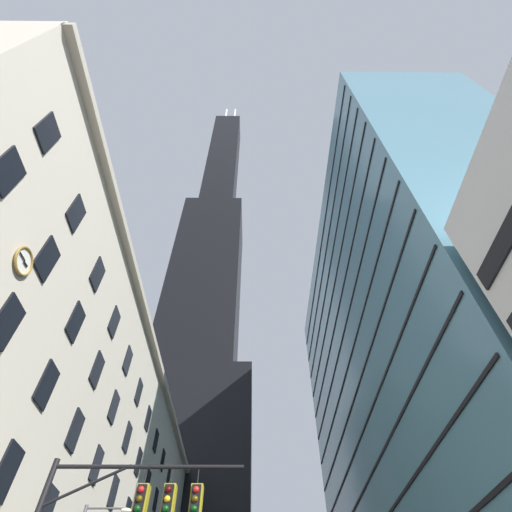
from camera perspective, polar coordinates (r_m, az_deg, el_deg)
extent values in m
cube|color=beige|center=(41.29, -29.97, -27.17)|extent=(14.67, 61.92, 27.07)
cube|color=#B2A893|center=(44.33, -14.49, -13.86)|extent=(0.70, 61.92, 0.60)
cube|color=black|center=(22.12, -32.79, -25.07)|extent=(0.14, 1.40, 2.20)
cube|color=black|center=(26.37, -28.48, -30.03)|extent=(0.14, 1.40, 2.20)
cube|color=black|center=(20.21, -32.73, -8.09)|extent=(0.14, 1.40, 2.20)
cube|color=black|center=(23.75, -28.42, -16.30)|extent=(0.14, 1.40, 2.20)
cube|color=black|center=(27.75, -25.07, -22.20)|extent=(0.14, 1.40, 2.20)
cube|color=black|center=(32.03, -22.40, -26.53)|extent=(0.14, 1.40, 2.20)
cube|color=black|center=(36.50, -20.23, -29.78)|extent=(0.14, 1.40, 2.20)
cube|color=black|center=(20.31, -32.67, 10.46)|extent=(0.14, 1.40, 2.20)
cube|color=black|center=(22.77, -28.36, -0.34)|extent=(0.14, 1.40, 2.20)
cube|color=black|center=(25.97, -25.01, -8.76)|extent=(0.14, 1.40, 2.20)
cube|color=black|center=(29.67, -22.34, -15.20)|extent=(0.14, 1.40, 2.20)
cube|color=black|center=(33.71, -20.18, -20.13)|extent=(0.14, 1.40, 2.20)
cube|color=black|center=(37.98, -18.40, -23.96)|extent=(0.14, 1.40, 2.20)
cube|color=black|center=(42.41, -16.91, -26.99)|extent=(0.14, 1.40, 2.20)
cube|color=black|center=(46.95, -15.64, -29.42)|extent=(0.14, 1.40, 2.20)
cube|color=black|center=(51.58, -14.55, -31.42)|extent=(0.14, 1.40, 2.20)
cube|color=black|center=(23.63, -28.30, 15.70)|extent=(0.14, 1.40, 2.20)
cube|color=black|center=(25.77, -24.95, 5.73)|extent=(0.14, 1.40, 2.20)
cube|color=black|center=(28.64, -22.29, -2.50)|extent=(0.14, 1.40, 2.20)
cube|color=black|center=(32.03, -20.13, -9.11)|extent=(0.14, 1.40, 2.20)
cube|color=black|center=(35.81, -18.35, -14.38)|extent=(0.14, 1.40, 2.20)
cube|color=black|center=(39.85, -16.86, -18.61)|extent=(0.14, 1.40, 2.20)
cube|color=black|center=(44.09, -15.60, -22.03)|extent=(0.14, 1.40, 2.20)
cube|color=black|center=(48.48, -14.51, -24.83)|extent=(0.14, 1.40, 2.20)
cube|color=black|center=(52.97, -13.57, -27.16)|extent=(0.14, 1.40, 2.20)
cube|color=black|center=(57.55, -12.75, -29.11)|extent=(0.14, 1.40, 2.20)
torus|color=olive|center=(20.88, -30.95, -0.66)|extent=(0.13, 1.42, 1.42)
cylinder|color=silver|center=(20.90, -31.05, -0.65)|extent=(0.05, 1.23, 1.23)
cube|color=black|center=(20.94, -30.77, -1.03)|extent=(0.03, 0.37, 0.13)
cube|color=black|center=(20.73, -31.10, -0.08)|extent=(0.03, 0.55, 0.10)
cube|color=black|center=(114.49, -7.37, -4.75)|extent=(19.20, 19.20, 68.84)
cube|color=black|center=(177.64, -4.85, 13.16)|extent=(12.34, 12.34, 86.05)
cylinder|color=silver|center=(229.08, -4.54, 19.54)|extent=(1.20, 1.20, 26.10)
cylinder|color=silver|center=(228.77, -3.24, 19.56)|extent=(1.20, 1.20, 26.10)
cube|color=teal|center=(52.59, 22.00, -15.59)|extent=(16.08, 53.31, 56.31)
cube|color=black|center=(44.90, 16.15, -29.23)|extent=(0.12, 52.31, 0.24)
cube|color=black|center=(46.36, 14.99, -24.67)|extent=(0.12, 52.31, 0.24)
cube|color=black|center=(48.11, 13.99, -20.40)|extent=(0.12, 52.31, 0.24)
cube|color=black|center=(50.11, 13.11, -16.45)|extent=(0.12, 52.31, 0.24)
cube|color=black|center=(52.35, 12.33, -12.82)|extent=(0.12, 52.31, 0.24)
cube|color=black|center=(54.79, 11.64, -9.49)|extent=(0.12, 52.31, 0.24)
cube|color=black|center=(57.40, 11.02, -6.46)|extent=(0.12, 52.31, 0.24)
cube|color=black|center=(60.16, 10.46, -3.69)|extent=(0.12, 52.31, 0.24)
cube|color=black|center=(63.06, 9.96, -1.18)|extent=(0.12, 52.31, 0.24)
cube|color=black|center=(66.07, 9.50, 1.11)|extent=(0.12, 52.31, 0.24)
cylinder|color=black|center=(15.89, -15.39, -27.72)|extent=(6.63, 0.14, 0.14)
cylinder|color=black|center=(16.27, -23.60, -28.52)|extent=(2.73, 0.10, 1.39)
cylinder|color=black|center=(15.81, -15.97, -28.67)|extent=(0.04, 0.04, 0.60)
cube|color=black|center=(15.57, -16.65, -31.20)|extent=(0.30, 0.30, 0.90)
cube|color=olive|center=(15.73, -16.52, -31.41)|extent=(0.40, 0.40, 1.04)
sphere|color=red|center=(15.51, -16.51, -30.04)|extent=(0.20, 0.20, 0.20)
sphere|color=#4B3A08|center=(15.43, -16.78, -31.00)|extent=(0.20, 0.20, 0.20)
sphere|color=#083D10|center=(15.34, -17.05, -31.98)|extent=(0.20, 0.20, 0.20)
cylinder|color=black|center=(15.62, -12.29, -29.07)|extent=(0.04, 0.04, 0.60)
cube|color=black|center=(15.38, -12.82, -31.66)|extent=(0.30, 0.30, 0.90)
cube|color=olive|center=(15.54, -12.72, -31.86)|extent=(0.40, 0.40, 1.04)
sphere|color=#450808|center=(15.32, -12.71, -30.48)|extent=(0.20, 0.20, 0.20)
sphere|color=yellow|center=(15.23, -12.92, -31.47)|extent=(0.20, 0.20, 0.20)
sphere|color=#083D10|center=(15.15, -13.13, -32.46)|extent=(0.20, 0.20, 0.20)
cylinder|color=black|center=(15.48, -8.50, -29.37)|extent=(0.04, 0.04, 0.60)
cube|color=black|center=(15.24, -8.88, -32.00)|extent=(0.30, 0.30, 0.90)
cube|color=olive|center=(15.40, -8.81, -32.20)|extent=(0.40, 0.40, 1.04)
sphere|color=red|center=(15.18, -8.80, -30.82)|extent=(0.20, 0.20, 0.20)
sphere|color=#4B3A08|center=(15.09, -8.94, -31.82)|extent=(0.20, 0.20, 0.20)
sphere|color=#083D10|center=(15.01, -9.09, -32.83)|extent=(0.20, 0.20, 0.20)
cylinder|color=#47474C|center=(25.10, -21.16, -31.31)|extent=(2.09, 0.10, 0.10)
ellipsoid|color=#EFE5C6|center=(24.78, -18.57, -31.95)|extent=(0.56, 0.32, 0.24)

